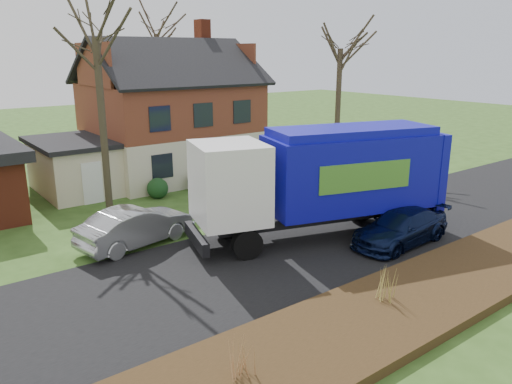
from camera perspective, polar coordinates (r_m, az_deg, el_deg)
ground at (r=19.40m, az=5.13°, el=-6.49°), size 120.00×120.00×0.00m
road at (r=19.40m, az=5.13°, el=-6.47°), size 80.00×7.00×0.02m
mulch_verge at (r=16.20m, az=18.08°, el=-11.37°), size 80.00×3.50×0.30m
main_house at (r=30.54m, az=-10.52°, el=9.30°), size 12.95×8.95×9.26m
garbage_truck at (r=20.12m, az=8.03°, el=1.90°), size 10.73×5.62×4.44m
silver_sedan at (r=20.03m, az=-13.52°, el=-3.82°), size 4.88×2.50×1.53m
navy_wagon at (r=20.45m, az=16.23°, el=-3.89°), size 4.71×2.09×1.34m
tree_front_west at (r=23.69m, az=-18.13°, el=19.24°), size 3.70×3.70×11.00m
tree_front_east at (r=32.94m, az=9.73°, el=17.99°), size 3.87×3.87×10.75m
tree_back at (r=39.44m, az=-11.45°, el=18.94°), size 3.68×3.68×11.66m
grass_clump_west at (r=11.65m, az=-1.55°, el=-18.23°), size 0.39×0.32×1.02m
grass_clump_mid at (r=15.19m, az=14.70°, el=-10.10°), size 0.38×0.31×1.07m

